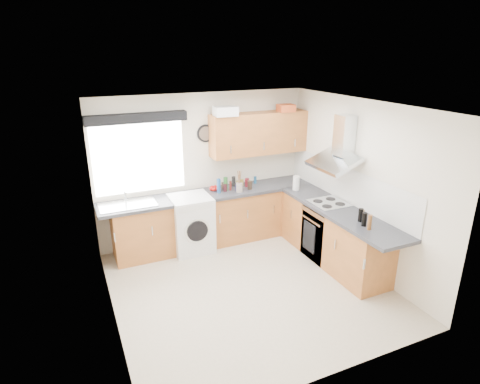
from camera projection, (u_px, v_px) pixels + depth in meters
name	position (u px, v px, depth m)	size (l,w,h in m)	color
ground_plane	(249.00, 287.00, 5.62)	(3.60, 3.60, 0.00)	beige
ceiling	(250.00, 106.00, 4.78)	(3.60, 3.60, 0.02)	white
wall_back	(203.00, 168.00, 6.74)	(3.60, 0.02, 2.50)	silver
wall_front	(334.00, 270.00, 3.65)	(3.60, 0.02, 2.50)	silver
wall_left	(105.00, 228.00, 4.50)	(0.02, 3.60, 2.50)	silver
wall_right	(360.00, 186.00, 5.89)	(0.02, 3.60, 2.50)	silver
window	(139.00, 158.00, 6.23)	(1.40, 0.02, 1.10)	silver
window_blind	(137.00, 118.00, 5.94)	(1.50, 0.18, 0.14)	black
splashback	(346.00, 184.00, 6.17)	(0.01, 3.00, 0.54)	white
base_cab_back	(205.00, 220.00, 6.73)	(3.00, 0.58, 0.86)	#975728
base_cab_corner	(288.00, 206.00, 7.34)	(0.60, 0.60, 0.86)	#975728
base_cab_right	(333.00, 235.00, 6.19)	(0.58, 2.10, 0.86)	#975728
worktop_back	(210.00, 194.00, 6.61)	(3.60, 0.62, 0.05)	#2A2B31
worktop_right	(341.00, 212.00, 5.90)	(0.62, 2.42, 0.05)	#2A2B31
sink	(128.00, 203.00, 6.08)	(0.84, 0.46, 0.10)	silver
oven	(327.00, 232.00, 6.31)	(0.56, 0.58, 0.85)	black
hob_plate	(329.00, 203.00, 6.15)	(0.52, 0.52, 0.01)	silver
extractor_hood	(339.00, 148.00, 5.90)	(0.52, 0.78, 0.66)	silver
upper_cabinets	(259.00, 133.00, 6.77)	(1.70, 0.35, 0.70)	#975728
washing_machine	(191.00, 224.00, 6.52)	(0.63, 0.61, 0.93)	silver
wall_clock	(206.00, 134.00, 6.53)	(0.29, 0.29, 0.04)	black
casserole	(225.00, 111.00, 6.29)	(0.35, 0.26, 0.15)	silver
storage_box	(286.00, 108.00, 6.72)	(0.27, 0.22, 0.12)	#C84D21
utensil_pot	(239.00, 187.00, 6.63)	(0.11, 0.11, 0.15)	gray
kitchen_roll	(296.00, 183.00, 6.70)	(0.11, 0.11, 0.24)	silver
tomato_cluster	(215.00, 188.00, 6.71)	(0.15, 0.15, 0.07)	#B30F0C
jar_0	(226.00, 184.00, 6.66)	(0.07, 0.07, 0.23)	#1D511F
jar_1	(219.00, 186.00, 6.57)	(0.06, 0.06, 0.24)	navy
jar_2	(234.00, 181.00, 6.90)	(0.07, 0.07, 0.17)	black
jar_3	(237.00, 188.00, 6.67)	(0.05, 0.05, 0.11)	#191548
jar_4	(250.00, 185.00, 6.74)	(0.08, 0.08, 0.15)	black
jar_5	(247.00, 182.00, 6.88)	(0.07, 0.07, 0.15)	maroon
jar_6	(255.00, 180.00, 7.05)	(0.05, 0.05, 0.13)	navy
jar_7	(230.00, 186.00, 6.69)	(0.04, 0.04, 0.16)	maroon
jar_8	(223.00, 185.00, 6.79)	(0.06, 0.06, 0.11)	#36271E
jar_9	(225.00, 188.00, 6.65)	(0.06, 0.06, 0.13)	#351319
jar_10	(238.00, 184.00, 6.90)	(0.05, 0.05, 0.10)	olive
jar_11	(242.00, 182.00, 6.94)	(0.06, 0.06, 0.11)	olive
bottle_0	(362.00, 215.00, 5.52)	(0.07, 0.07, 0.15)	brown
bottle_1	(364.00, 219.00, 5.34)	(0.07, 0.07, 0.19)	black
bottle_2	(361.00, 215.00, 5.48)	(0.07, 0.07, 0.19)	black
bottle_3	(370.00, 222.00, 5.23)	(0.05, 0.05, 0.21)	brown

